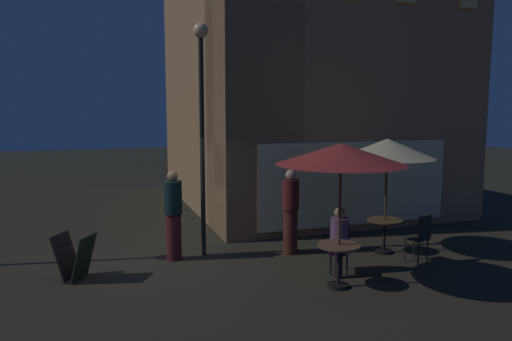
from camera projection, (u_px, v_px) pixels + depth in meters
ground_plane at (165, 266)px, 9.60m from camera, size 60.00×60.00×0.00m
cafe_building at (273, 77)px, 14.06m from camera, size 7.44×9.05×8.05m
street_lamp_near_corner at (202, 103)px, 9.89m from camera, size 0.31×0.31×4.83m
menu_sandwich_board at (75, 257)px, 8.76m from camera, size 0.82×0.79×0.84m
cafe_table_0 at (385, 228)px, 10.40m from camera, size 0.75×0.75×0.73m
cafe_table_1 at (339, 256)px, 8.37m from camera, size 0.74×0.74×0.77m
patio_umbrella_0 at (387, 149)px, 10.19m from camera, size 2.01×2.01×2.48m
patio_umbrella_1 at (341, 155)px, 8.14m from camera, size 2.23×2.23×2.53m
cafe_chair_0 at (421, 234)px, 9.71m from camera, size 0.51×0.51×0.99m
cafe_chair_1 at (339, 243)px, 9.21m from camera, size 0.52×0.52×0.93m
patron_seated_0 at (339, 237)px, 9.05m from camera, size 0.47×0.53×1.27m
patron_standing_1 at (290, 211)px, 10.31m from camera, size 0.37×0.37×1.83m
patron_standing_2 at (173, 215)px, 9.89m from camera, size 0.37×0.37×1.86m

